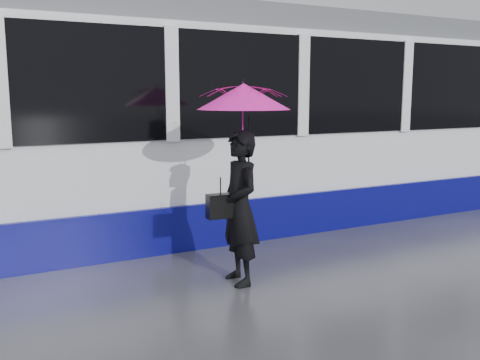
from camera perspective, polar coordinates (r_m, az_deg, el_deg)
ground at (r=6.47m, az=3.96°, el=-9.62°), size 90.00×90.00×0.00m
rails at (r=8.61m, az=-4.81°, el=-4.81°), size 34.00×1.51×0.02m
tram at (r=8.25m, az=-6.95°, el=6.00°), size 26.00×2.56×3.35m
woman at (r=5.84m, az=-0.05°, el=-3.00°), size 0.44×0.64×1.70m
umbrella at (r=5.74m, az=0.40°, el=6.97°), size 1.05×1.05×1.15m
handbag at (r=5.75m, az=-2.08°, el=-2.78°), size 0.31×0.15×0.44m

